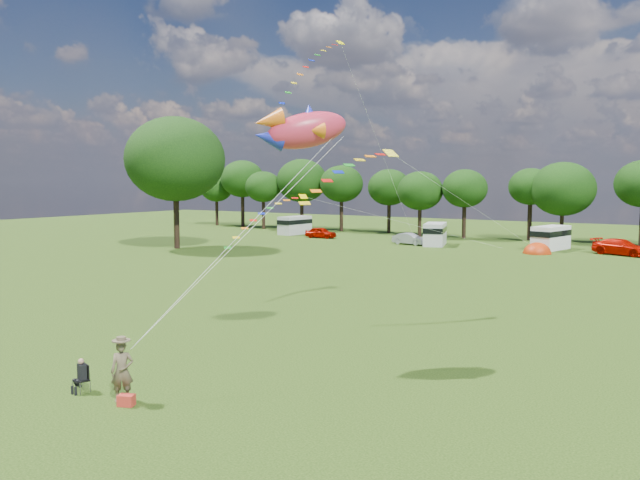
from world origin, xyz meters
The scene contains 17 objects.
ground_plane centered at (0.00, 0.00, 0.00)m, with size 180.00×180.00×0.00m, color black.
tree_line centered at (5.30, 54.99, 6.35)m, with size 102.98×10.98×10.27m.
big_tree centered at (-30.00, 28.00, 9.02)m, with size 10.00×10.00×13.28m.
car_a centered at (-23.79, 45.55, 0.65)m, with size 1.54×3.91×1.30m, color #A60B00.
car_b centered at (-11.46, 44.03, 0.63)m, with size 1.33×3.56×1.26m, color #93949C.
car_c centered at (8.93, 45.83, 0.75)m, with size 2.09×4.97×1.49m, color #BC0C00.
campervan_a centered at (-29.42, 48.21, 1.24)m, with size 2.41×4.88×2.31m.
campervan_b centered at (-9.04, 45.10, 1.27)m, with size 3.30×5.20×2.36m.
campervan_c centered at (2.37, 47.24, 1.27)m, with size 3.10×5.16×2.36m.
tent_orange centered at (2.06, 43.06, 0.02)m, with size 2.63×2.88×2.06m.
kite_flyer centered at (0.80, -4.74, 0.96)m, with size 0.70×0.46×1.91m, color brown.
camp_chair centered at (-0.99, -4.86, 0.67)m, with size 0.57×0.58×1.12m.
kite_bag centered at (1.22, -4.96, 0.17)m, with size 0.48×0.32×0.34m, color red.
fish_kite centered at (2.67, 2.39, 8.80)m, with size 3.30×3.52×2.05m.
streamer_kite_a centered at (-13.22, 28.16, 16.95)m, with size 3.25×5.64×5.78m.
streamer_kite_b centered at (-10.37, 17.96, 4.65)m, with size 4.19×4.66×3.78m.
streamer_kite_c centered at (0.60, 10.53, 7.56)m, with size 3.14×5.07×2.84m.
Camera 1 is at (16.16, -17.40, 6.87)m, focal length 35.00 mm.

